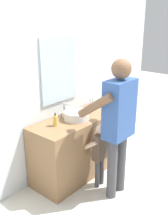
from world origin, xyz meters
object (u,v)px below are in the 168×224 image
object	(u,v)px
adult_parent	(118,118)
child_toddler	(99,150)
toothbrush_cup	(91,108)
soap_bottle	(55,121)

from	to	relation	value
adult_parent	child_toddler	bearing A→B (deg)	92.97
child_toddler	adult_parent	bearing A→B (deg)	-87.03
child_toddler	adult_parent	distance (m)	0.55
toothbrush_cup	adult_parent	xyz separation A→B (m)	(-0.33, -0.65, 0.12)
toothbrush_cup	child_toddler	size ratio (longest dim) A/B	0.24
soap_bottle	toothbrush_cup	bearing A→B (deg)	-2.19
child_toddler	soap_bottle	bearing A→B (deg)	126.19
child_toddler	adult_parent	xyz separation A→B (m)	(0.01, -0.24, 0.49)
soap_bottle	adult_parent	xyz separation A→B (m)	(0.33, -0.67, 0.11)
soap_bottle	child_toddler	world-z (taller)	soap_bottle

